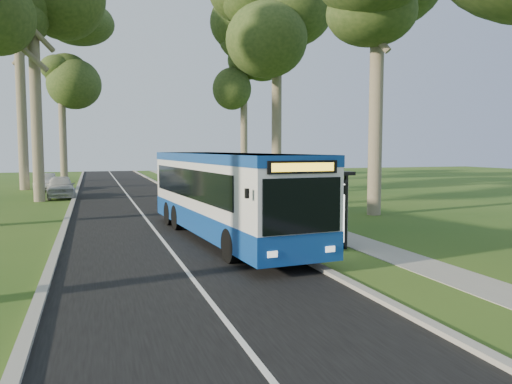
{
  "coord_description": "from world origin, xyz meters",
  "views": [
    {
      "loc": [
        -5.85,
        -15.66,
        3.31
      ],
      "look_at": [
        0.26,
        2.87,
        1.6
      ],
      "focal_mm": 35.0,
      "sensor_mm": 36.0,
      "label": 1
    }
  ],
  "objects_px": {
    "bus": "(225,195)",
    "litter_bin": "(305,229)",
    "bus_shelter": "(319,193)",
    "car_white": "(60,187)",
    "car_silver": "(45,182)",
    "bus_stop_sign": "(281,194)"
  },
  "relations": [
    {
      "from": "bus",
      "to": "litter_bin",
      "type": "distance_m",
      "value": 3.14
    },
    {
      "from": "bus_shelter",
      "to": "car_white",
      "type": "bearing_deg",
      "value": 107.55
    },
    {
      "from": "bus",
      "to": "bus_shelter",
      "type": "bearing_deg",
      "value": -42.88
    },
    {
      "from": "car_silver",
      "to": "litter_bin",
      "type": "bearing_deg",
      "value": -69.45
    },
    {
      "from": "bus_stop_sign",
      "to": "car_white",
      "type": "distance_m",
      "value": 21.47
    },
    {
      "from": "litter_bin",
      "to": "bus_shelter",
      "type": "bearing_deg",
      "value": -52.25
    },
    {
      "from": "litter_bin",
      "to": "bus_stop_sign",
      "type": "bearing_deg",
      "value": 160.4
    },
    {
      "from": "bus_shelter",
      "to": "car_white",
      "type": "relative_size",
      "value": 0.71
    },
    {
      "from": "car_white",
      "to": "bus_stop_sign",
      "type": "bearing_deg",
      "value": -71.85
    },
    {
      "from": "bus",
      "to": "car_silver",
      "type": "bearing_deg",
      "value": 103.41
    },
    {
      "from": "litter_bin",
      "to": "car_silver",
      "type": "xyz_separation_m",
      "value": [
        -10.45,
        26.46,
        0.15
      ]
    },
    {
      "from": "car_white",
      "to": "bus_shelter",
      "type": "bearing_deg",
      "value": -69.9
    },
    {
      "from": "car_silver",
      "to": "car_white",
      "type": "bearing_deg",
      "value": -77.93
    },
    {
      "from": "litter_bin",
      "to": "car_white",
      "type": "distance_m",
      "value": 22.02
    },
    {
      "from": "bus",
      "to": "car_white",
      "type": "distance_m",
      "value": 19.56
    },
    {
      "from": "bus_stop_sign",
      "to": "litter_bin",
      "type": "relative_size",
      "value": 2.72
    },
    {
      "from": "bus",
      "to": "litter_bin",
      "type": "relative_size",
      "value": 11.56
    },
    {
      "from": "bus_stop_sign",
      "to": "bus",
      "type": "bearing_deg",
      "value": 150.75
    },
    {
      "from": "bus_shelter",
      "to": "car_white",
      "type": "xyz_separation_m",
      "value": [
        -9.3,
        20.53,
        -1.05
      ]
    },
    {
      "from": "bus",
      "to": "car_white",
      "type": "height_order",
      "value": "bus"
    },
    {
      "from": "car_white",
      "to": "bus",
      "type": "bearing_deg",
      "value": -74.56
    },
    {
      "from": "bus_stop_sign",
      "to": "litter_bin",
      "type": "xyz_separation_m",
      "value": [
        0.79,
        -0.28,
        -1.22
      ]
    }
  ]
}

